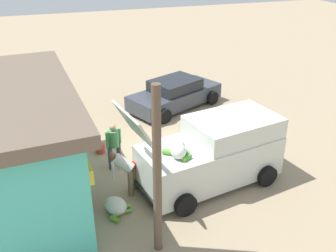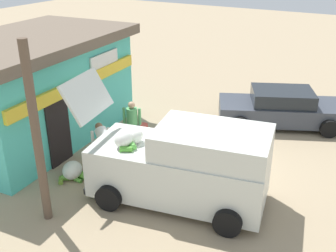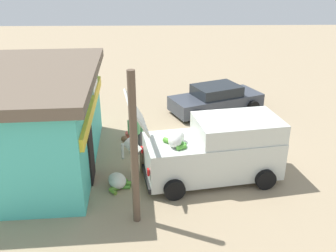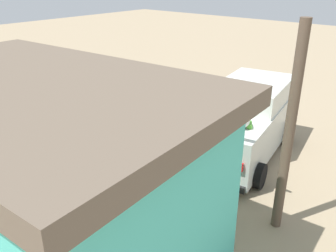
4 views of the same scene
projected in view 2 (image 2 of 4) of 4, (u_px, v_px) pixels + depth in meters
The scene contains 9 objects.
ground_plane at pixel (198, 157), 12.23m from camera, with size 60.00×60.00×0.00m, color #9E896B.
storefront_bar at pixel (34, 88), 12.87m from camera, with size 6.96×4.51×3.33m.
delivery_van at pixel (184, 165), 9.81m from camera, with size 2.78×5.02×2.96m.
parked_sedan at pixel (281, 108), 14.21m from camera, with size 3.31×4.61×1.28m.
vendor_standing at pixel (132, 122), 12.44m from camera, with size 0.45×0.53×1.55m.
customer_bending at pixel (104, 143), 11.33m from camera, with size 0.72×0.76×1.27m.
unloaded_banana_pile at pixel (73, 171), 11.08m from camera, with size 0.94×0.83×0.45m.
paint_bucket at pixel (143, 128), 13.74m from camera, with size 0.34×0.34×0.31m, color #BF3F33.
utility_pole at pixel (37, 137), 8.69m from camera, with size 0.20×0.20×4.22m, color brown.
Camera 2 is at (-9.84, -4.44, 5.90)m, focal length 43.36 mm.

